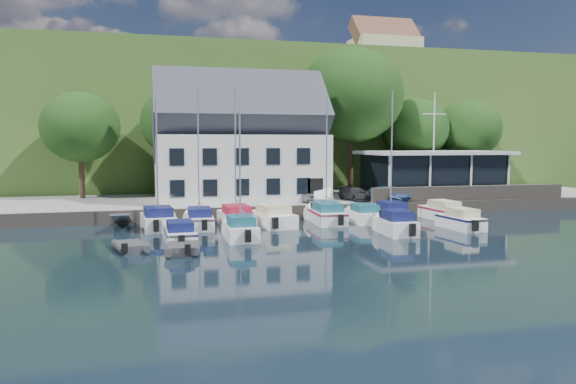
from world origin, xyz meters
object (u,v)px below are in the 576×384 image
club_pavilion (433,173)px  boat_r2_0 (180,232)px  boat_r1_2 (235,160)px  boat_r2_3 (395,222)px  boat_r1_1 (199,165)px  boat_r1_6 (391,159)px  dinghy_1 (183,246)px  boat_r1_7 (442,210)px  boat_r2_1 (240,166)px  boat_r1_0 (157,159)px  car_blue (390,193)px  boat_r1_3 (273,215)px  harbor_building (240,149)px  car_silver (305,194)px  dinghy_0 (131,245)px  boat_r2_4 (461,219)px  car_dgrey (355,194)px  flagpole (434,146)px  boat_r1_4 (327,159)px  boat_r1_5 (364,213)px  car_white (323,194)px

club_pavilion → boat_r2_0: (-24.00, -13.95, -2.36)m
boat_r1_2 → boat_r2_3: size_ratio=1.72×
boat_r1_1 → boat_r1_6: boat_r1_6 is taller
boat_r1_1 → dinghy_1: boat_r1_1 is taller
boat_r1_7 → boat_r2_1: bearing=-167.1°
boat_r1_1 → boat_r2_1: boat_r2_1 is taller
boat_r1_6 → boat_r1_7: 5.81m
boat_r1_0 → boat_r2_1: size_ratio=1.07×
car_blue → dinghy_1: (-18.21, -13.55, -1.28)m
boat_r1_0 → boat_r1_3: boat_r1_0 is taller
harbor_building → car_silver: (4.97, -2.81, -3.70)m
boat_r1_6 → boat_r2_3: bearing=-109.9°
dinghy_0 → boat_r2_1: bearing=5.9°
boat_r2_4 → car_dgrey: bearing=103.5°
car_dgrey → boat_r2_4: (3.53, -10.70, -0.83)m
boat_r1_6 → boat_r2_4: (3.08, -4.51, -3.93)m
boat_r1_1 → boat_r2_4: 18.27m
boat_r1_3 → boat_r2_1: (-3.10, -4.69, 3.71)m
boat_r2_0 → boat_r2_1: 5.33m
car_dgrey → flagpole: 8.12m
boat_r1_3 → boat_r1_4: bearing=-0.8°
club_pavilion → dinghy_1: club_pavilion is taller
boat_r1_0 → boat_r1_1: size_ratio=1.09×
boat_r1_2 → dinghy_1: 10.53m
boat_r1_3 → boat_r1_2: bearing=161.3°
club_pavilion → boat_r1_5: club_pavilion is taller
flagpole → boat_r1_1: size_ratio=1.04×
boat_r2_4 → boat_r1_6: bearing=119.6°
car_silver → boat_r1_1: (-9.28, -5.78, 2.73)m
boat_r2_4 → boat_r2_0: bearing=177.8°
car_dgrey → boat_r1_5: size_ratio=0.70×
flagpole → boat_r1_6: 8.77m
flagpole → boat_r1_3: (-15.61, -5.72, -4.80)m
flagpole → boat_r2_1: 21.44m
club_pavilion → boat_r1_0: (-25.07, -8.07, 1.75)m
club_pavilion → boat_r2_1: bearing=-146.8°
car_white → boat_r1_5: size_ratio=0.72×
boat_r1_6 → dinghy_0: 20.24m
harbor_building → flagpole: size_ratio=1.57×
car_dgrey → boat_r1_6: size_ratio=0.42×
flagpole → boat_r1_0: size_ratio=0.95×
harbor_building → boat_r2_1: bearing=-99.5°
car_silver → boat_r1_6: size_ratio=0.41×
car_silver → boat_r1_4: size_ratio=0.41×
club_pavilion → car_blue: (-5.82, -3.23, -1.40)m
car_dgrey → boat_r1_1: 15.05m
harbor_building → boat_r1_3: harbor_building is taller
club_pavilion → car_dgrey: club_pavilion is taller
car_white → boat_r2_0: (-12.29, -10.98, -0.97)m
boat_r1_5 → boat_r1_7: (6.38, -0.13, 0.05)m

